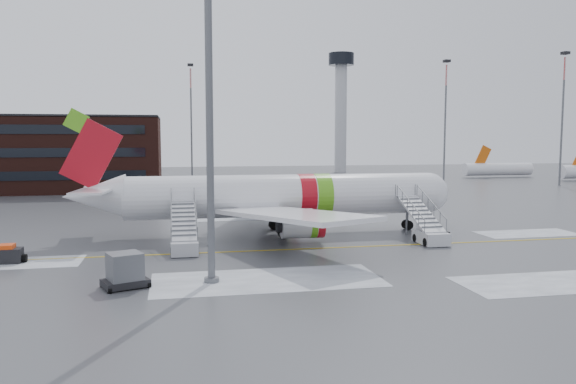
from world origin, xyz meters
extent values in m
plane|color=#494C4F|center=(0.00, 0.00, 0.00)|extent=(260.00, 260.00, 0.00)
cylinder|color=white|center=(-1.84, 6.33, 3.50)|extent=(28.00, 3.80, 3.80)
sphere|color=white|center=(12.16, 6.33, 3.50)|extent=(3.80, 3.80, 3.80)
cube|color=black|center=(13.20, 6.33, 4.00)|extent=(1.09, 1.60, 0.97)
cone|color=white|center=(-18.24, 6.33, 3.75)|extent=(5.20, 3.72, 3.72)
cube|color=#B20D1A|center=(-18.34, 6.33, 7.30)|extent=(5.27, 0.30, 6.09)
cube|color=#5DB31C|center=(-19.44, 6.33, 10.10)|extent=(2.16, 0.26, 2.16)
cube|color=white|center=(-18.04, 8.93, 4.40)|extent=(3.07, 4.85, 0.18)
cube|color=white|center=(-18.04, 3.73, 4.40)|extent=(3.07, 4.85, 0.18)
cube|color=white|center=(-2.84, 14.83, 2.90)|extent=(10.72, 15.97, 1.13)
cube|color=white|center=(-2.84, -2.17, 2.90)|extent=(10.72, 15.97, 1.13)
cylinder|color=white|center=(-1.34, 11.53, 1.55)|extent=(3.40, 2.10, 2.10)
cylinder|color=white|center=(-1.34, 1.13, 1.55)|extent=(3.40, 2.10, 2.10)
cylinder|color=#595B60|center=(10.16, 6.33, 0.90)|extent=(0.20, 0.20, 1.80)
cylinder|color=black|center=(10.16, 6.33, 0.45)|extent=(0.90, 0.56, 0.90)
cylinder|color=black|center=(-2.34, 8.73, 0.45)|extent=(0.90, 0.56, 0.90)
cylinder|color=black|center=(-2.34, 3.93, 0.45)|extent=(0.90, 0.56, 0.90)
cube|color=silver|center=(9.08, -0.97, 0.55)|extent=(2.00, 3.20, 1.00)
cube|color=silver|center=(9.08, 1.13, 2.23)|extent=(1.90, 5.87, 2.52)
cube|color=silver|center=(9.08, 4.43, 3.40)|extent=(1.90, 1.40, 0.15)
cylinder|color=#595B60|center=(9.08, 4.03, 1.70)|extent=(0.16, 0.16, 3.40)
cylinder|color=black|center=(8.18, -1.97, 0.35)|extent=(0.25, 0.70, 0.70)
cylinder|color=black|center=(9.98, 0.03, 0.35)|extent=(0.25, 0.70, 0.70)
cube|color=#ACAEB4|center=(-10.85, -0.97, 0.55)|extent=(2.00, 3.20, 1.00)
cube|color=#ACAEB4|center=(-10.85, 1.13, 2.23)|extent=(1.90, 5.87, 2.52)
cube|color=#ACAEB4|center=(-10.85, 4.43, 3.40)|extent=(1.90, 1.40, 0.15)
cylinder|color=#595B60|center=(-10.85, 4.03, 1.70)|extent=(0.16, 0.16, 3.40)
cylinder|color=black|center=(-11.75, -1.97, 0.35)|extent=(0.25, 0.70, 0.70)
cylinder|color=black|center=(-9.95, 0.03, 0.35)|extent=(0.25, 0.70, 0.70)
cube|color=black|center=(9.91, 0.63, 0.44)|extent=(2.78, 1.59, 0.68)
cube|color=white|center=(9.43, 0.65, 1.11)|extent=(1.42, 1.42, 0.87)
cube|color=black|center=(9.43, 0.65, 1.45)|extent=(1.22, 1.32, 0.15)
cylinder|color=black|center=(8.91, 0.00, 0.34)|extent=(0.32, 0.69, 0.68)
cylinder|color=black|center=(10.85, -0.10, 0.34)|extent=(0.32, 0.69, 0.68)
cylinder|color=black|center=(8.98, 1.35, 0.34)|extent=(0.32, 0.69, 0.68)
cylinder|color=black|center=(10.92, 1.26, 0.34)|extent=(0.32, 0.69, 0.68)
cube|color=black|center=(-14.39, -10.06, 0.28)|extent=(2.98, 2.60, 0.40)
cube|color=#595B60|center=(-14.39, -10.06, 1.19)|extent=(2.31, 2.25, 1.70)
cylinder|color=black|center=(-15.52, -10.85, 0.17)|extent=(0.31, 0.39, 0.34)
cylinder|color=black|center=(-13.25, -9.27, 0.17)|extent=(0.31, 0.39, 0.34)
cube|color=black|center=(-23.01, -1.82, 0.54)|extent=(1.97, 1.19, 0.98)
cube|color=#EA410D|center=(-23.01, -1.82, 1.13)|extent=(0.99, 1.09, 0.39)
cylinder|color=black|center=(-22.23, -1.82, 0.29)|extent=(0.98, 0.59, 0.59)
cylinder|color=#595B60|center=(-9.38, -9.85, 8.97)|extent=(0.44, 0.44, 17.95)
cylinder|color=#595B60|center=(-9.38, -9.85, 0.15)|extent=(0.90, 0.90, 0.30)
cylinder|color=#B2B5BA|center=(30.00, 95.00, 14.00)|extent=(3.00, 3.00, 28.00)
cylinder|color=black|center=(30.00, 95.00, 28.50)|extent=(6.40, 6.40, 3.00)
cylinder|color=#595B60|center=(42.00, 62.00, 9.60)|extent=(0.36, 0.36, 19.20)
cylinder|color=#CC7272|center=(42.00, 62.00, 21.12)|extent=(0.32, 0.32, 4.32)
cube|color=black|center=(42.00, 62.00, 24.00)|extent=(1.20, 1.20, 0.50)
cylinder|color=#595B60|center=(-8.00, 78.00, 9.60)|extent=(0.36, 0.36, 19.20)
cylinder|color=#CC7272|center=(-8.00, 78.00, 21.12)|extent=(0.32, 0.32, 4.32)
cube|color=black|center=(-8.00, 78.00, 24.00)|extent=(1.20, 1.20, 0.50)
cylinder|color=#595B60|center=(58.00, 48.00, 9.60)|extent=(0.36, 0.36, 19.20)
cylinder|color=#CC7272|center=(58.00, 48.00, 21.12)|extent=(0.32, 0.32, 4.32)
cube|color=black|center=(58.00, 48.00, 24.00)|extent=(1.20, 1.20, 0.50)
camera|label=1|loc=(-11.37, -43.27, 8.65)|focal=35.00mm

